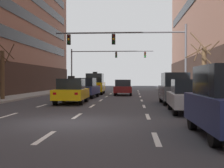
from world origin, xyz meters
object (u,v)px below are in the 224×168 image
car_parked_2 (189,96)px  street_tree_2 (2,73)px  car_driving_2 (85,88)px  car_parked_3 (175,88)px  taxi_driving_3 (95,84)px  traffic_signal_1 (102,59)px  car_driving_0 (123,88)px  taxi_driving_1 (72,91)px  traffic_signal_0 (137,46)px  street_tree_1 (204,71)px

car_parked_2 → street_tree_2: size_ratio=1.00×
car_driving_2 → car_parked_3: bearing=-41.5°
taxi_driving_3 → traffic_signal_1: 12.87m
traffic_signal_1 → car_parked_3: bearing=-73.5°
car_driving_0 → taxi_driving_1: bearing=-106.1°
car_driving_0 → car_parked_2: bearing=-76.6°
taxi_driving_1 → car_parked_3: size_ratio=1.05×
car_driving_2 → traffic_signal_0: 5.83m
car_parked_3 → street_tree_1: bearing=25.9°
car_driving_2 → car_parked_2: bearing=-58.6°
car_driving_0 → traffic_signal_0: (1.31, -5.97, 3.53)m
car_parked_2 → street_tree_1: size_ratio=0.95×
traffic_signal_1 → street_tree_2: traffic_signal_1 is taller
car_parked_3 → traffic_signal_0: traffic_signal_0 is taller
taxi_driving_3 → street_tree_1: (8.85, -11.31, 1.05)m
car_driving_0 → car_parked_3: 11.12m
taxi_driving_3 → traffic_signal_1: size_ratio=0.38×
car_driving_0 → car_driving_2: size_ratio=0.90×
car_driving_0 → traffic_signal_0: 7.06m
traffic_signal_0 → traffic_signal_1: size_ratio=0.87×
car_driving_2 → taxi_driving_3: size_ratio=1.02×
car_driving_0 → street_tree_2: street_tree_2 is taller
car_parked_3 → traffic_signal_1: (-7.31, 24.71, 3.53)m
taxi_driving_1 → car_driving_2: (-0.06, 6.18, 0.03)m
car_driving_2 → traffic_signal_0: (4.44, -1.55, 3.45)m
taxi_driving_1 → street_tree_2: size_ratio=1.02×
car_driving_2 → car_parked_2: size_ratio=1.06×
taxi_driving_1 → taxi_driving_3: 12.44m
car_parked_2 → traffic_signal_1: bearing=103.7°
car_driving_0 → taxi_driving_3: (-3.05, 1.85, 0.33)m
car_driving_2 → car_parked_3: 9.14m
taxi_driving_1 → car_driving_2: 6.18m
car_driving_2 → traffic_signal_1: size_ratio=0.39×
taxi_driving_1 → car_driving_2: size_ratio=0.96×
traffic_signal_0 → street_tree_1: traffic_signal_0 is taller
street_tree_2 → car_driving_0: bearing=44.1°
taxi_driving_1 → street_tree_2: bearing=159.3°
taxi_driving_1 → car_driving_0: bearing=73.9°
taxi_driving_1 → traffic_signal_0: 7.26m
taxi_driving_1 → car_parked_2: bearing=-36.7°
car_parked_2 → traffic_signal_0: size_ratio=0.42×
car_driving_0 → traffic_signal_0: traffic_signal_0 is taller
car_parked_2 → taxi_driving_3: bearing=111.2°
car_driving_0 → car_driving_2: 5.41m
taxi_driving_1 → car_parked_3: car_parked_3 is taller
car_parked_3 → traffic_signal_0: size_ratio=0.40×
car_driving_0 → taxi_driving_1: taxi_driving_1 is taller
taxi_driving_1 → street_tree_1: size_ratio=0.96×
street_tree_2 → street_tree_1: bearing=-4.0°
car_parked_3 → car_driving_2: bearing=138.5°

